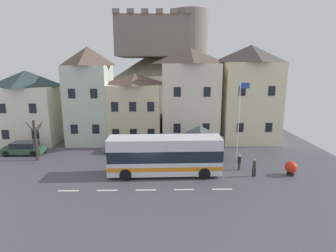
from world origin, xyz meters
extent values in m
cube|color=#4D4B56|center=(0.00, 0.00, -0.03)|extent=(40.00, 60.00, 0.06)
cube|color=silver|center=(-6.00, -2.55, 0.00)|extent=(1.60, 0.20, 0.01)
cube|color=silver|center=(-3.00, -2.55, 0.00)|extent=(1.60, 0.20, 0.01)
cube|color=silver|center=(0.00, -2.55, 0.00)|extent=(1.60, 0.20, 0.01)
cube|color=silver|center=(3.00, -2.55, 0.00)|extent=(1.60, 0.20, 0.01)
cube|color=silver|center=(6.00, -2.55, 0.00)|extent=(1.60, 0.20, 0.01)
cube|color=#ECE5CA|center=(-15.25, 11.69, 3.53)|extent=(6.92, 5.38, 7.06)
pyramid|color=#2C3C3E|center=(-15.25, 11.69, 8.03)|extent=(6.92, 5.38, 1.93)
cube|color=black|center=(-16.98, 8.97, 1.69)|extent=(0.80, 0.06, 1.10)
cube|color=black|center=(-13.53, 8.97, 1.69)|extent=(0.80, 0.06, 1.10)
cube|color=black|center=(-16.98, 8.97, 4.76)|extent=(0.80, 0.06, 1.10)
cube|color=black|center=(-13.53, 8.97, 4.76)|extent=(0.80, 0.06, 1.10)
cube|color=beige|center=(-7.71, 11.99, 4.78)|extent=(5.01, 5.98, 9.56)
pyramid|color=brown|center=(-7.71, 11.99, 10.69)|extent=(5.01, 5.98, 2.26)
cube|color=black|center=(-8.96, 8.97, 2.29)|extent=(0.80, 0.06, 1.10)
cube|color=black|center=(-6.46, 8.97, 2.29)|extent=(0.80, 0.06, 1.10)
cube|color=black|center=(-8.96, 8.97, 6.44)|extent=(0.80, 0.06, 1.10)
cube|color=black|center=(-6.46, 8.97, 6.44)|extent=(0.80, 0.06, 1.10)
cube|color=beige|center=(-2.08, 11.93, 3.64)|extent=(6.23, 5.87, 7.28)
pyramid|color=brown|center=(-2.08, 11.93, 7.95)|extent=(6.23, 5.87, 1.34)
cube|color=black|center=(-4.15, 8.97, 1.74)|extent=(0.80, 0.06, 1.10)
cube|color=black|center=(-2.08, 8.97, 1.74)|extent=(0.80, 0.06, 1.10)
cube|color=black|center=(0.00, 8.97, 1.74)|extent=(0.80, 0.06, 1.10)
cube|color=black|center=(-4.15, 8.97, 4.90)|extent=(0.80, 0.06, 1.10)
cube|color=black|center=(-2.08, 8.97, 4.90)|extent=(0.80, 0.06, 1.10)
cube|color=black|center=(0.00, 8.97, 4.90)|extent=(0.80, 0.06, 1.10)
cube|color=silver|center=(4.78, 12.22, 4.89)|extent=(6.85, 6.44, 9.79)
pyramid|color=brown|center=(4.78, 12.22, 10.75)|extent=(6.85, 6.44, 1.93)
cube|color=black|center=(3.07, 8.97, 2.34)|extent=(0.80, 0.06, 1.10)
cube|color=black|center=(6.49, 8.97, 2.34)|extent=(0.80, 0.06, 1.10)
cube|color=black|center=(3.07, 8.97, 6.60)|extent=(0.80, 0.06, 1.10)
cube|color=black|center=(6.49, 8.97, 6.60)|extent=(0.80, 0.06, 1.10)
cube|color=beige|center=(12.26, 12.01, 4.96)|extent=(6.83, 6.03, 9.93)
pyramid|color=#47403C|center=(12.26, 12.01, 10.99)|extent=(6.83, 6.03, 2.11)
cube|color=black|center=(10.55, 8.97, 2.37)|extent=(0.80, 0.06, 1.10)
cube|color=black|center=(13.96, 8.97, 2.37)|extent=(0.80, 0.06, 1.10)
cube|color=black|center=(10.55, 8.97, 6.69)|extent=(0.80, 0.06, 1.10)
cube|color=black|center=(13.96, 8.97, 6.69)|extent=(0.80, 0.06, 1.10)
cone|color=#6F6556|center=(-0.17, 29.95, 6.04)|extent=(38.94, 38.94, 12.09)
cube|color=slate|center=(-0.17, 29.95, 14.40)|extent=(12.51, 12.51, 6.55)
cylinder|color=slate|center=(6.09, 26.82, 14.93)|extent=(6.34, 6.34, 7.61)
cube|color=slate|center=(-5.86, 23.69, 18.02)|extent=(1.14, 0.70, 0.68)
cube|color=slate|center=(-3.58, 23.69, 18.02)|extent=(1.14, 0.70, 0.68)
cube|color=slate|center=(-1.31, 23.69, 18.02)|extent=(1.14, 0.70, 0.68)
cube|color=slate|center=(0.97, 23.69, 18.02)|extent=(1.14, 0.70, 0.68)
cube|color=slate|center=(3.24, 23.69, 18.02)|extent=(1.14, 0.70, 0.68)
cube|color=slate|center=(5.52, 23.69, 18.02)|extent=(1.14, 0.70, 0.68)
cube|color=silver|center=(1.52, 0.57, 0.85)|extent=(9.89, 2.59, 1.21)
cube|color=orange|center=(1.52, 0.57, 0.91)|extent=(9.91, 2.61, 0.36)
cube|color=#19232D|center=(1.52, 0.57, 1.97)|extent=(9.79, 2.55, 1.02)
cube|color=silver|center=(1.52, 0.57, 2.95)|extent=(9.89, 2.59, 0.95)
cube|color=#19232D|center=(6.46, 0.65, 1.97)|extent=(0.09, 2.05, 0.98)
cylinder|color=black|center=(4.85, 1.79, 0.50)|extent=(1.00, 0.30, 1.00)
cylinder|color=black|center=(4.88, -0.54, 0.50)|extent=(1.00, 0.30, 1.00)
cylinder|color=black|center=(-1.85, 1.69, 0.50)|extent=(1.00, 0.30, 1.00)
cylinder|color=black|center=(-1.81, -0.65, 0.50)|extent=(1.00, 0.30, 1.00)
cylinder|color=#473D33|center=(3.38, 5.84, 1.20)|extent=(0.14, 0.14, 2.40)
cylinder|color=#473D33|center=(6.68, 5.84, 1.20)|extent=(0.14, 0.14, 2.40)
cylinder|color=#473D33|center=(3.38, 2.54, 1.20)|extent=(0.14, 0.14, 2.40)
cylinder|color=#473D33|center=(6.68, 2.54, 1.20)|extent=(0.14, 0.14, 2.40)
pyramid|color=#4A5250|center=(5.03, 4.19, 3.05)|extent=(3.60, 3.60, 1.29)
cube|color=slate|center=(-3.17, 7.15, 0.48)|extent=(4.06, 2.32, 0.60)
cube|color=#1E232D|center=(-3.36, 7.17, 1.01)|extent=(2.51, 1.89, 0.46)
cylinder|color=black|center=(-1.80, 7.81, 0.32)|extent=(0.66, 0.29, 0.64)
cylinder|color=black|center=(-2.04, 6.12, 0.32)|extent=(0.66, 0.29, 0.64)
cylinder|color=black|center=(-4.31, 8.17, 0.32)|extent=(0.66, 0.29, 0.64)
cylinder|color=black|center=(-4.55, 6.48, 0.32)|extent=(0.66, 0.29, 0.64)
cube|color=silver|center=(3.98, 7.39, 0.48)|extent=(4.12, 2.02, 0.60)
cube|color=#1E232D|center=(3.78, 7.38, 1.04)|extent=(2.50, 1.70, 0.50)
cylinder|color=black|center=(5.24, 8.31, 0.32)|extent=(0.65, 0.24, 0.64)
cylinder|color=black|center=(5.36, 6.65, 0.32)|extent=(0.65, 0.24, 0.64)
cylinder|color=black|center=(2.60, 8.13, 0.32)|extent=(0.65, 0.24, 0.64)
cylinder|color=black|center=(2.72, 6.47, 0.32)|extent=(0.65, 0.24, 0.64)
cube|color=#2F523B|center=(-13.95, 6.72, 0.49)|extent=(4.42, 1.87, 0.63)
cube|color=#1E232D|center=(-13.73, 6.72, 1.10)|extent=(2.66, 1.63, 0.58)
cylinder|color=black|center=(-15.42, 5.89, 0.32)|extent=(0.64, 0.21, 0.64)
cylinder|color=black|center=(-15.39, 7.61, 0.32)|extent=(0.64, 0.21, 0.64)
cylinder|color=black|center=(-12.52, 5.84, 0.32)|extent=(0.64, 0.21, 0.64)
cylinder|color=black|center=(-12.49, 7.56, 0.32)|extent=(0.64, 0.21, 0.64)
cylinder|color=black|center=(9.23, -0.03, 0.41)|extent=(0.15, 0.15, 0.82)
cylinder|color=black|center=(9.41, -0.06, 0.41)|extent=(0.15, 0.15, 0.82)
cylinder|color=#2D382D|center=(9.32, -0.04, 1.07)|extent=(0.28, 0.28, 0.61)
sphere|color=#9E7A60|center=(9.32, -0.04, 1.49)|extent=(0.23, 0.23, 0.23)
cylinder|color=#2D2D38|center=(8.37, 1.42, 0.37)|extent=(0.13, 0.13, 0.73)
cylinder|color=#2D2D38|center=(8.51, 1.56, 0.37)|extent=(0.13, 0.13, 0.73)
cylinder|color=black|center=(8.44, 1.49, 0.98)|extent=(0.31, 0.31, 0.59)
sphere|color=#D1AD89|center=(8.44, 1.49, 1.40)|extent=(0.24, 0.24, 0.24)
cylinder|color=black|center=(6.94, 2.31, 0.39)|extent=(0.13, 0.13, 0.77)
cylinder|color=black|center=(6.75, 2.31, 0.39)|extent=(0.13, 0.13, 0.77)
cylinder|color=#512323|center=(6.84, 2.31, 1.06)|extent=(0.29, 0.29, 0.68)
sphere|color=#9E7A60|center=(6.84, 2.31, 1.50)|extent=(0.20, 0.20, 0.20)
cube|color=#473828|center=(5.49, 6.38, 0.45)|extent=(1.74, 0.45, 0.08)
cube|color=#473828|center=(5.49, 6.61, 0.67)|extent=(1.74, 0.06, 0.40)
cube|color=#2D2D33|center=(4.70, 6.38, 0.23)|extent=(0.08, 0.36, 0.45)
cube|color=#2D2D33|center=(6.28, 6.38, 0.23)|extent=(0.08, 0.36, 0.45)
cylinder|color=silver|center=(8.92, 4.15, 3.99)|extent=(0.10, 0.10, 7.99)
cube|color=#264CA5|center=(9.37, 4.15, 7.64)|extent=(0.90, 0.03, 0.56)
cylinder|color=black|center=(12.66, 0.12, 0.12)|extent=(0.63, 0.63, 0.25)
sphere|color=red|center=(12.66, 0.12, 0.78)|extent=(1.06, 1.06, 1.06)
cylinder|color=#382D28|center=(-11.56, 4.70, 2.10)|extent=(0.26, 0.26, 4.19)
cylinder|color=#382D28|center=(-11.25, 4.87, 3.21)|extent=(0.73, 0.45, 1.22)
cylinder|color=#382D28|center=(-11.43, 5.18, 3.02)|extent=(0.37, 1.04, 0.87)
cylinder|color=#382D28|center=(-11.90, 4.62, 3.47)|extent=(0.77, 0.27, 1.24)
cylinder|color=#382D28|center=(-11.59, 5.01, 2.99)|extent=(0.15, 0.69, 0.67)
cylinder|color=#382D28|center=(-11.18, 4.90, 3.57)|extent=(0.83, 0.49, 0.97)
camera|label=1|loc=(1.28, -22.44, 9.43)|focal=29.31mm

